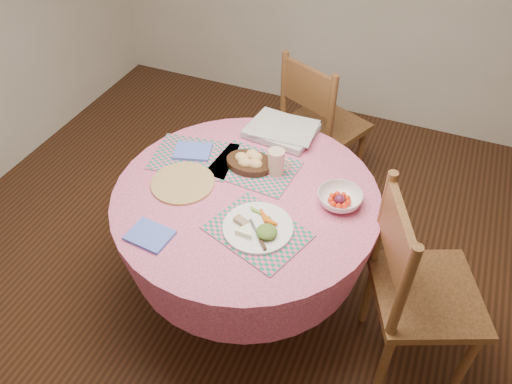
% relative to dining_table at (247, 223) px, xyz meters
% --- Properties ---
extents(ground, '(4.00, 4.00, 0.00)m').
position_rel_dining_table_xyz_m(ground, '(0.00, 0.00, -0.56)').
color(ground, '#331C0F').
rests_on(ground, ground).
extents(dining_table, '(1.24, 1.24, 0.75)m').
position_rel_dining_table_xyz_m(dining_table, '(0.00, 0.00, 0.00)').
color(dining_table, pink).
rests_on(dining_table, ground).
extents(chair_right, '(0.61, 0.62, 1.03)m').
position_rel_dining_table_xyz_m(chair_right, '(0.82, -0.05, -0.02)').
color(chair_right, brown).
rests_on(chair_right, ground).
extents(chair_back, '(0.59, 0.58, 0.98)m').
position_rel_dining_table_xyz_m(chair_back, '(0.06, 1.01, -0.05)').
color(chair_back, brown).
rests_on(chair_back, ground).
extents(placemat_front, '(0.48, 0.42, 0.01)m').
position_rel_dining_table_xyz_m(placemat_front, '(0.14, -0.20, 0.20)').
color(placemat_front, '#14715C').
rests_on(placemat_front, dining_table).
extents(placemat_left, '(0.44, 0.36, 0.01)m').
position_rel_dining_table_xyz_m(placemat_left, '(-0.35, 0.15, 0.20)').
color(placemat_left, '#14715C').
rests_on(placemat_left, dining_table).
extents(placemat_back, '(0.42, 0.33, 0.01)m').
position_rel_dining_table_xyz_m(placemat_back, '(-0.04, 0.18, 0.20)').
color(placemat_back, '#14715C').
rests_on(placemat_back, dining_table).
extents(wicker_trivet, '(0.30, 0.30, 0.01)m').
position_rel_dining_table_xyz_m(wicker_trivet, '(-0.30, -0.05, 0.20)').
color(wicker_trivet, '#AC874A').
rests_on(wicker_trivet, dining_table).
extents(napkin_near, '(0.19, 0.16, 0.01)m').
position_rel_dining_table_xyz_m(napkin_near, '(-0.27, -0.40, 0.20)').
color(napkin_near, '#526CD3').
rests_on(napkin_near, dining_table).
extents(napkin_far, '(0.21, 0.19, 0.01)m').
position_rel_dining_table_xyz_m(napkin_far, '(-0.37, 0.17, 0.21)').
color(napkin_far, '#526CD3').
rests_on(napkin_far, placemat_left).
extents(dinner_plate, '(0.30, 0.30, 0.05)m').
position_rel_dining_table_xyz_m(dinner_plate, '(0.14, -0.19, 0.21)').
color(dinner_plate, white).
rests_on(dinner_plate, placemat_front).
extents(bread_bowl, '(0.23, 0.23, 0.08)m').
position_rel_dining_table_xyz_m(bread_bowl, '(-0.06, 0.19, 0.23)').
color(bread_bowl, black).
rests_on(bread_bowl, placemat_back).
extents(latte_mug, '(0.12, 0.08, 0.13)m').
position_rel_dining_table_xyz_m(latte_mug, '(0.08, 0.19, 0.26)').
color(latte_mug, '#CAAA8B').
rests_on(latte_mug, placemat_back).
extents(fruit_bowl, '(0.26, 0.26, 0.06)m').
position_rel_dining_table_xyz_m(fruit_bowl, '(0.41, 0.10, 0.22)').
color(fruit_bowl, white).
rests_on(fruit_bowl, dining_table).
extents(newspaper_stack, '(0.37, 0.31, 0.04)m').
position_rel_dining_table_xyz_m(newspaper_stack, '(-0.01, 0.50, 0.22)').
color(newspaper_stack, silver).
rests_on(newspaper_stack, dining_table).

